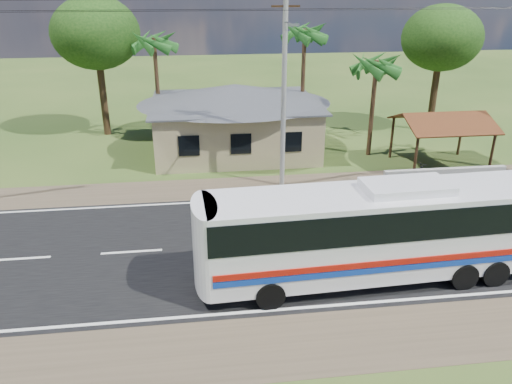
% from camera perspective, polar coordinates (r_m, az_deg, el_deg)
% --- Properties ---
extents(ground, '(120.00, 120.00, 0.00)m').
position_cam_1_polar(ground, '(21.43, -1.94, -6.13)').
color(ground, '#2C491A').
rests_on(ground, ground).
extents(road, '(120.00, 16.00, 0.03)m').
position_cam_1_polar(road, '(21.42, -1.94, -6.11)').
color(road, black).
rests_on(road, ground).
extents(house, '(12.40, 10.00, 5.00)m').
position_cam_1_polar(house, '(32.70, -2.45, 9.19)').
color(house, tan).
rests_on(house, ground).
extents(waiting_shed, '(5.20, 4.48, 3.35)m').
position_cam_1_polar(waiting_shed, '(31.80, 20.60, 7.51)').
color(waiting_shed, '#3C2815').
rests_on(waiting_shed, ground).
extents(concrete_barrier, '(7.00, 0.30, 0.90)m').
position_cam_1_polar(concrete_barrier, '(29.56, 20.75, 1.72)').
color(concrete_barrier, '#9E9E99').
rests_on(concrete_barrier, ground).
extents(utility_poles, '(32.80, 2.22, 11.00)m').
position_cam_1_polar(utility_poles, '(25.93, 2.49, 12.62)').
color(utility_poles, '#9E9E99').
rests_on(utility_poles, ground).
extents(palm_near, '(2.80, 2.80, 6.70)m').
position_cam_1_polar(palm_near, '(32.03, 13.58, 13.90)').
color(palm_near, '#47301E').
rests_on(palm_near, ground).
extents(palm_mid, '(2.80, 2.80, 8.20)m').
position_cam_1_polar(palm_mid, '(35.15, 5.58, 17.55)').
color(palm_mid, '#47301E').
rests_on(palm_mid, ground).
extents(palm_far, '(2.80, 2.80, 7.70)m').
position_cam_1_polar(palm_far, '(34.93, -11.57, 16.38)').
color(palm_far, '#47301E').
rests_on(palm_far, ground).
extents(tree_behind_house, '(6.00, 6.00, 9.61)m').
position_cam_1_polar(tree_behind_house, '(37.34, -17.84, 16.86)').
color(tree_behind_house, '#47301E').
rests_on(tree_behind_house, ground).
extents(tree_behind_shed, '(5.60, 5.60, 9.02)m').
position_cam_1_polar(tree_behind_shed, '(39.07, 20.45, 16.12)').
color(tree_behind_shed, '#47301E').
rests_on(tree_behind_shed, ground).
extents(coach_bus, '(12.51, 3.14, 3.85)m').
position_cam_1_polar(coach_bus, '(18.65, 13.49, -3.85)').
color(coach_bus, white).
rests_on(coach_bus, ground).
extents(motorcycle, '(1.96, 1.26, 0.97)m').
position_cam_1_polar(motorcycle, '(29.42, 17.69, 2.11)').
color(motorcycle, black).
rests_on(motorcycle, ground).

